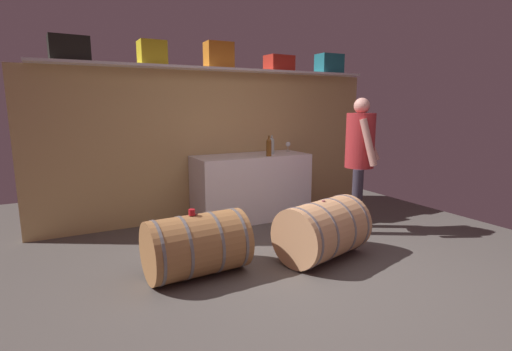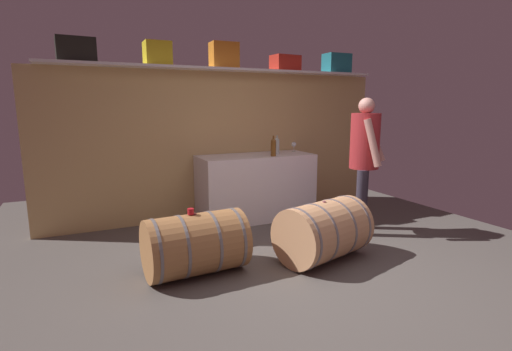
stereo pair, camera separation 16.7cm
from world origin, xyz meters
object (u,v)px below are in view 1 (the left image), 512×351
(wine_glass, at_px, (288,145))
(toolcase_orange, at_px, (219,55))
(toolcase_yellow, at_px, (152,53))
(wine_barrel_near, at_px, (197,245))
(wine_bottle_amber, at_px, (269,147))
(winemaker_pouring, at_px, (360,151))
(wine_barrel_far, at_px, (323,230))
(work_cabinet, at_px, (251,187))
(toolcase_black, at_px, (69,49))
(toolcase_red, at_px, (279,63))
(tasting_cup, at_px, (192,212))
(wine_bottle_clear, at_px, (272,145))
(toolcase_teal, at_px, (329,64))

(wine_glass, bearing_deg, toolcase_orange, 173.56)
(toolcase_yellow, relative_size, wine_barrel_near, 0.33)
(wine_bottle_amber, height_order, wine_barrel_near, wine_bottle_amber)
(wine_glass, relative_size, winemaker_pouring, 0.09)
(wine_barrel_far, bearing_deg, work_cabinet, 74.76)
(toolcase_black, bearing_deg, toolcase_red, -3.81)
(toolcase_black, xyz_separation_m, toolcase_yellow, (0.94, 0.00, 0.01))
(toolcase_yellow, bearing_deg, tasting_cup, -93.95)
(wine_barrel_near, bearing_deg, toolcase_orange, 57.80)
(wine_glass, bearing_deg, winemaker_pouring, -76.72)
(toolcase_red, relative_size, wine_bottle_clear, 1.49)
(toolcase_teal, distance_m, winemaker_pouring, 1.91)
(wine_barrel_near, bearing_deg, toolcase_teal, 28.02)
(tasting_cup, bearing_deg, wine_barrel_near, 0.00)
(toolcase_yellow, distance_m, tasting_cup, 2.36)
(toolcase_orange, height_order, wine_barrel_far, toolcase_orange)
(toolcase_yellow, xyz_separation_m, winemaker_pouring, (2.26, -1.37, -1.22))
(work_cabinet, relative_size, tasting_cup, 26.59)
(wine_glass, height_order, wine_barrel_far, wine_glass)
(toolcase_orange, bearing_deg, toolcase_yellow, -178.80)
(wine_barrel_far, height_order, winemaker_pouring, winemaker_pouring)
(toolcase_orange, height_order, wine_glass, toolcase_orange)
(wine_bottle_clear, xyz_separation_m, winemaker_pouring, (0.66, -1.11, 0.00))
(toolcase_teal, xyz_separation_m, wine_bottle_amber, (-1.36, -0.47, -1.21))
(wine_bottle_amber, bearing_deg, tasting_cup, -141.22)
(tasting_cup, bearing_deg, wine_bottle_amber, 38.78)
(toolcase_orange, distance_m, toolcase_red, 0.97)
(wine_barrel_near, bearing_deg, toolcase_yellow, 85.40)
(wine_bottle_amber, distance_m, wine_bottle_clear, 0.27)
(toolcase_yellow, distance_m, toolcase_orange, 0.90)
(toolcase_orange, xyz_separation_m, wine_barrel_near, (-0.96, -1.70, -1.99))
(toolcase_teal, relative_size, wine_bottle_clear, 1.48)
(toolcase_orange, relative_size, winemaker_pouring, 0.21)
(toolcase_teal, distance_m, wine_barrel_far, 3.14)
(wine_bottle_clear, xyz_separation_m, tasting_cup, (-1.69, -1.44, -0.42))
(wine_barrel_far, bearing_deg, tasting_cup, 155.40)
(toolcase_teal, xyz_separation_m, wine_glass, (-0.83, -0.12, -1.24))
(toolcase_black, height_order, toolcase_teal, toolcase_teal)
(wine_barrel_near, height_order, tasting_cup, tasting_cup)
(toolcase_orange, height_order, toolcase_red, toolcase_orange)
(toolcase_red, distance_m, wine_barrel_far, 2.78)
(work_cabinet, bearing_deg, wine_barrel_near, -132.40)
(wine_bottle_clear, relative_size, tasting_cup, 4.33)
(toolcase_red, height_order, wine_bottle_amber, toolcase_red)
(work_cabinet, relative_size, wine_barrel_near, 1.69)
(toolcase_red, distance_m, work_cabinet, 1.88)
(work_cabinet, xyz_separation_m, tasting_cup, (-1.37, -1.45, 0.17))
(toolcase_orange, xyz_separation_m, work_cabinet, (0.37, -0.24, -1.83))
(toolcase_yellow, relative_size, work_cabinet, 0.20)
(wine_bottle_amber, distance_m, wine_barrel_far, 1.63)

